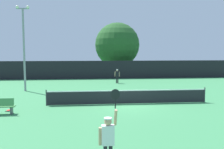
{
  "coord_description": "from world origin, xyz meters",
  "views": [
    {
      "loc": [
        -2.72,
        -16.67,
        3.67
      ],
      "look_at": [
        -0.64,
        4.77,
        1.58
      ],
      "focal_mm": 39.82,
      "sensor_mm": 36.0,
      "label": 1
    }
  ],
  "objects_px": {
    "large_tree": "(117,45)",
    "player_serving": "(108,136)",
    "spare_racket": "(9,110)",
    "light_pole": "(24,43)",
    "parked_car_near": "(58,69)",
    "tennis_ball": "(147,95)",
    "player_receiving": "(117,75)"
  },
  "relations": [
    {
      "from": "player_receiving",
      "to": "spare_racket",
      "type": "height_order",
      "value": "player_receiving"
    },
    {
      "from": "parked_car_near",
      "to": "light_pole",
      "type": "bearing_deg",
      "value": -89.84
    },
    {
      "from": "spare_racket",
      "to": "large_tree",
      "type": "height_order",
      "value": "large_tree"
    },
    {
      "from": "spare_racket",
      "to": "light_pole",
      "type": "bearing_deg",
      "value": 96.36
    },
    {
      "from": "player_receiving",
      "to": "large_tree",
      "type": "distance_m",
      "value": 10.06
    },
    {
      "from": "large_tree",
      "to": "player_serving",
      "type": "bearing_deg",
      "value": -97.25
    },
    {
      "from": "player_receiving",
      "to": "light_pole",
      "type": "height_order",
      "value": "light_pole"
    },
    {
      "from": "spare_racket",
      "to": "large_tree",
      "type": "distance_m",
      "value": 23.76
    },
    {
      "from": "light_pole",
      "to": "parked_car_near",
      "type": "height_order",
      "value": "light_pole"
    },
    {
      "from": "player_serving",
      "to": "parked_car_near",
      "type": "bearing_deg",
      "value": 99.36
    },
    {
      "from": "spare_racket",
      "to": "parked_car_near",
      "type": "height_order",
      "value": "parked_car_near"
    },
    {
      "from": "tennis_ball",
      "to": "player_receiving",
      "type": "bearing_deg",
      "value": 101.11
    },
    {
      "from": "player_serving",
      "to": "light_pole",
      "type": "xyz_separation_m",
      "value": [
        -6.3,
        15.76,
        3.27
      ]
    },
    {
      "from": "tennis_ball",
      "to": "spare_racket",
      "type": "xyz_separation_m",
      "value": [
        -9.68,
        -4.18,
        -0.01
      ]
    },
    {
      "from": "light_pole",
      "to": "parked_car_near",
      "type": "xyz_separation_m",
      "value": [
        0.83,
        17.39,
        -3.6
      ]
    },
    {
      "from": "player_serving",
      "to": "light_pole",
      "type": "height_order",
      "value": "light_pole"
    },
    {
      "from": "player_serving",
      "to": "parked_car_near",
      "type": "distance_m",
      "value": 33.6
    },
    {
      "from": "tennis_ball",
      "to": "spare_racket",
      "type": "height_order",
      "value": "tennis_ball"
    },
    {
      "from": "player_serving",
      "to": "tennis_ball",
      "type": "xyz_separation_m",
      "value": [
        4.21,
        12.4,
        -1.07
      ]
    },
    {
      "from": "player_serving",
      "to": "large_tree",
      "type": "bearing_deg",
      "value": 82.75
    },
    {
      "from": "player_serving",
      "to": "player_receiving",
      "type": "xyz_separation_m",
      "value": [
        2.66,
        20.3,
        -0.16
      ]
    },
    {
      "from": "spare_racket",
      "to": "parked_car_near",
      "type": "bearing_deg",
      "value": 90.01
    },
    {
      "from": "tennis_ball",
      "to": "spare_racket",
      "type": "distance_m",
      "value": 10.54
    },
    {
      "from": "tennis_ball",
      "to": "light_pole",
      "type": "relative_size",
      "value": 0.01
    },
    {
      "from": "spare_racket",
      "to": "large_tree",
      "type": "xyz_separation_m",
      "value": [
        9.23,
        21.43,
        4.48
      ]
    },
    {
      "from": "player_receiving",
      "to": "parked_car_near",
      "type": "xyz_separation_m",
      "value": [
        -8.13,
        12.85,
        -0.17
      ]
    },
    {
      "from": "player_receiving",
      "to": "parked_car_near",
      "type": "relative_size",
      "value": 0.36
    },
    {
      "from": "player_serving",
      "to": "parked_car_near",
      "type": "xyz_separation_m",
      "value": [
        -5.47,
        33.15,
        -0.33
      ]
    },
    {
      "from": "parked_car_near",
      "to": "tennis_ball",
      "type": "bearing_deg",
      "value": -62.08
    },
    {
      "from": "player_receiving",
      "to": "light_pole",
      "type": "xyz_separation_m",
      "value": [
        -8.96,
        -4.55,
        3.43
      ]
    },
    {
      "from": "player_receiving",
      "to": "light_pole",
      "type": "bearing_deg",
      "value": 26.89
    },
    {
      "from": "player_serving",
      "to": "light_pole",
      "type": "relative_size",
      "value": 0.33
    }
  ]
}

